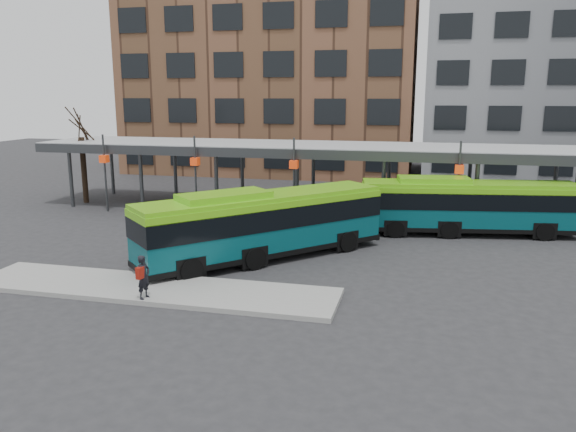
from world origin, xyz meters
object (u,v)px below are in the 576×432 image
Objects in this scene: tree at (84,167)px; bus_rear at (467,205)px; pedestrian at (143,277)px; bus_front at (263,223)px.

tree is 24.66m from bus_rear.
tree reaches higher than bus_rear.
tree reaches higher than pedestrian.
tree is 20.72m from pedestrian.
pedestrian is (-2.55, -6.21, -0.68)m from bus_front.
tree is at bearing 49.63° from pedestrian.
tree reaches higher than bus_front.
tree is at bearing 100.14° from bus_front.
pedestrian is (-11.62, -13.10, -0.59)m from bus_rear.
pedestrian is at bearing -159.14° from bus_front.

